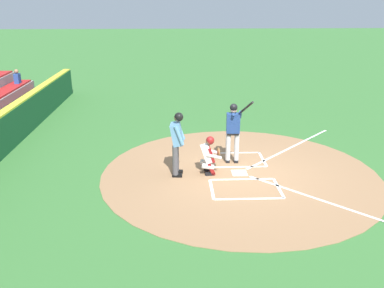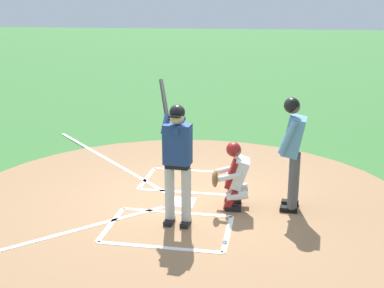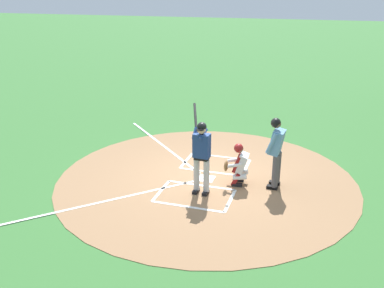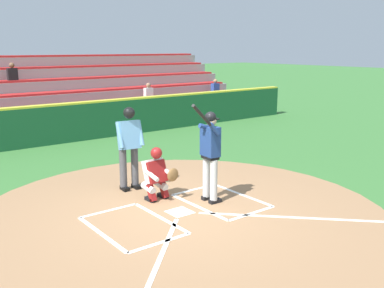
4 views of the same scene
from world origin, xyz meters
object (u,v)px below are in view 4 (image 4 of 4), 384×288
(batter, at_px, (210,150))
(catcher, at_px, (157,173))
(plate_umpire, at_px, (129,143))
(baseball, at_px, (205,186))

(batter, distance_m, catcher, 1.21)
(batter, xyz_separation_m, catcher, (0.77, -0.78, -0.51))
(batter, height_order, plate_umpire, batter)
(catcher, relative_size, baseball, 15.27)
(plate_umpire, bearing_deg, catcher, 96.84)
(catcher, bearing_deg, batter, 134.66)
(catcher, relative_size, plate_umpire, 0.61)
(plate_umpire, bearing_deg, baseball, 147.05)
(plate_umpire, xyz_separation_m, baseball, (-1.41, 0.92, -1.04))
(catcher, bearing_deg, baseball, -179.67)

